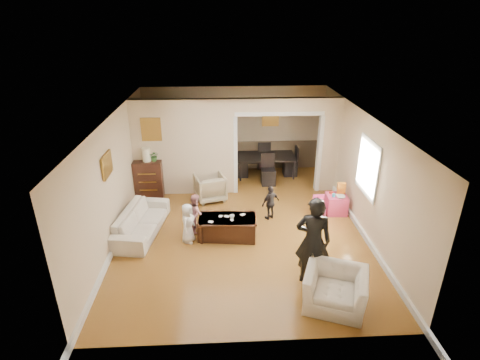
{
  "coord_description": "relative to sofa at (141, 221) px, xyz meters",
  "views": [
    {
      "loc": [
        -0.41,
        -7.74,
        4.6
      ],
      "look_at": [
        0.0,
        0.2,
        1.05
      ],
      "focal_mm": 28.24,
      "sensor_mm": 36.0,
      "label": 1
    }
  ],
  "objects": [
    {
      "name": "floor",
      "position": [
        2.25,
        0.26,
        -0.29
      ],
      "size": [
        7.0,
        7.0,
        0.0
      ],
      "primitive_type": "plane",
      "color": "#A66C2B",
      "rests_on": "ground"
    },
    {
      "name": "coffee_cup",
      "position": [
        2.03,
        -0.32,
        0.23
      ],
      "size": [
        0.12,
        0.12,
        0.1
      ],
      "primitive_type": "imported",
      "rotation": [
        0.0,
        0.0,
        -0.12
      ],
      "color": "white",
      "rests_on": "coffee_table"
    },
    {
      "name": "armchair_back",
      "position": [
        1.51,
        1.59,
        0.06
      ],
      "size": [
        0.93,
        0.95,
        0.69
      ],
      "primitive_type": "imported",
      "rotation": [
        0.0,
        0.0,
        3.44
      ],
      "color": "tan",
      "rests_on": "ground"
    },
    {
      "name": "child_kneel_a",
      "position": [
        1.08,
        -0.42,
        0.16
      ],
      "size": [
        0.4,
        0.5,
        0.9
      ],
      "primitive_type": "imported",
      "rotation": [
        0.0,
        0.0,
        1.28
      ],
      "color": "white",
      "rests_on": "ground"
    },
    {
      "name": "partition_right",
      "position": [
        4.73,
        2.06,
        1.01
      ],
      "size": [
        0.55,
        0.18,
        2.6
      ],
      "primitive_type": "cube",
      "color": "beige",
      "rests_on": "ground"
    },
    {
      "name": "potted_plant",
      "position": [
        0.08,
        1.87,
        0.87
      ],
      "size": [
        0.25,
        0.21,
        0.27
      ],
      "primitive_type": "imported",
      "color": "#417232",
      "rests_on": "dresser"
    },
    {
      "name": "framed_art_alcove",
      "position": [
        3.35,
        3.7,
        1.41
      ],
      "size": [
        0.45,
        0.03,
        0.55
      ],
      "primitive_type": "cube",
      "color": "brown"
    },
    {
      "name": "framed_art_partition",
      "position": [
        0.05,
        1.96,
        1.56
      ],
      "size": [
        0.45,
        0.03,
        0.55
      ],
      "primitive_type": "cube",
      "color": "brown",
      "rests_on": "partition_left"
    },
    {
      "name": "table_lamp",
      "position": [
        -0.12,
        1.87,
        0.91
      ],
      "size": [
        0.22,
        0.22,
        0.36
      ],
      "primitive_type": "cylinder",
      "color": "#FFF7CF",
      "rests_on": "dresser"
    },
    {
      "name": "coffee_table",
      "position": [
        1.93,
        -0.27,
        -0.05
      ],
      "size": [
        1.32,
        0.77,
        0.47
      ],
      "primitive_type": "cube",
      "rotation": [
        0.0,
        0.0,
        -0.12
      ],
      "color": "#351C11",
      "rests_on": "ground"
    },
    {
      "name": "framed_art_sofa_wall",
      "position": [
        -0.46,
        -0.34,
        1.51
      ],
      "size": [
        0.03,
        0.55,
        0.4
      ],
      "primitive_type": "cube",
      "color": "brown"
    },
    {
      "name": "cereal_box",
      "position": [
        4.77,
        0.78,
        0.34
      ],
      "size": [
        0.2,
        0.08,
        0.3
      ],
      "primitive_type": "cube",
      "rotation": [
        0.0,
        0.0,
        -0.05
      ],
      "color": "gold",
      "rests_on": "play_table"
    },
    {
      "name": "play_table",
      "position": [
        4.65,
        0.68,
        -0.05
      ],
      "size": [
        0.52,
        0.52,
        0.47
      ],
      "primitive_type": "cube",
      "rotation": [
        0.0,
        0.0,
        -0.05
      ],
      "color": "#D63869",
      "rests_on": "ground"
    },
    {
      "name": "partition_left",
      "position": [
        0.88,
        2.06,
        1.01
      ],
      "size": [
        2.75,
        0.18,
        2.6
      ],
      "primitive_type": "cube",
      "color": "beige",
      "rests_on": "ground"
    },
    {
      "name": "armchair_front",
      "position": [
        3.7,
        -2.51,
        0.04
      ],
      "size": [
        1.26,
        1.19,
        0.66
      ],
      "primitive_type": "imported",
      "rotation": [
        0.0,
        0.0,
        -0.36
      ],
      "color": "silver",
      "rests_on": "ground"
    },
    {
      "name": "window_pane",
      "position": [
        4.98,
        -0.14,
        1.26
      ],
      "size": [
        0.03,
        0.95,
        1.1
      ],
      "primitive_type": "cube",
      "color": "white",
      "rests_on": "ground"
    },
    {
      "name": "child_kneel_b",
      "position": [
        1.23,
        0.03,
        0.17
      ],
      "size": [
        0.43,
        0.51,
        0.91
      ],
      "primitive_type": "imported",
      "rotation": [
        0.0,
        0.0,
        1.8
      ],
      "color": "#CC7F83",
      "rests_on": "ground"
    },
    {
      "name": "partition_header",
      "position": [
        3.35,
        2.06,
        2.14
      ],
      "size": [
        2.22,
        0.18,
        0.35
      ],
      "primitive_type": "cube",
      "color": "beige",
      "rests_on": "partition_right"
    },
    {
      "name": "sofa",
      "position": [
        0.0,
        0.0,
        0.0
      ],
      "size": [
        1.05,
        2.05,
        0.57
      ],
      "primitive_type": "imported",
      "rotation": [
        0.0,
        0.0,
        1.42
      ],
      "color": "silver",
      "rests_on": "ground"
    },
    {
      "name": "craft_papers",
      "position": [
        1.91,
        -0.25,
        0.19
      ],
      "size": [
        0.83,
        0.4,
        0.0
      ],
      "color": "white",
      "rests_on": "coffee_table"
    },
    {
      "name": "child_toddler",
      "position": [
        2.98,
        0.48,
        0.14
      ],
      "size": [
        0.54,
        0.45,
        0.86
      ],
      "primitive_type": "imported",
      "rotation": [
        0.0,
        0.0,
        -2.56
      ],
      "color": "black",
      "rests_on": "ground"
    },
    {
      "name": "dining_table",
      "position": [
        3.18,
        3.13,
        0.03
      ],
      "size": [
        1.78,
        1.01,
        0.62
      ],
      "primitive_type": "imported",
      "rotation": [
        0.0,
        0.0,
        0.02
      ],
      "color": "black",
      "rests_on": "ground"
    },
    {
      "name": "adult_person",
      "position": [
        3.43,
        -1.87,
        0.58
      ],
      "size": [
        0.71,
        0.55,
        1.73
      ],
      "primitive_type": "imported",
      "rotation": [
        0.0,
        0.0,
        2.91
      ],
      "color": "black",
      "rests_on": "ground"
    },
    {
      "name": "toy_block",
      "position": [
        4.53,
        0.8,
        0.21
      ],
      "size": [
        0.09,
        0.08,
        0.05
      ],
      "primitive_type": "cube",
      "rotation": [
        0.0,
        0.0,
        0.3
      ],
      "color": "red",
      "rests_on": "play_table"
    },
    {
      "name": "cyan_cup",
      "position": [
        4.55,
        0.63,
        0.23
      ],
      "size": [
        0.08,
        0.08,
        0.08
      ],
      "primitive_type": "cylinder",
      "color": "#2AB5D4",
      "rests_on": "play_table"
    },
    {
      "name": "play_bowl",
      "position": [
        4.7,
        0.56,
        0.21
      ],
      "size": [
        0.23,
        0.23,
        0.05
      ],
      "primitive_type": "imported",
      "rotation": [
        0.0,
        0.0,
        -0.05
      ],
      "color": "beige",
      "rests_on": "play_table"
    },
    {
      "name": "dresser",
      "position": [
        -0.12,
        1.87,
        0.22
      ],
      "size": [
        0.74,
        0.42,
        1.02
      ],
      "primitive_type": "cube",
      "color": "black",
      "rests_on": "ground"
    }
  ]
}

